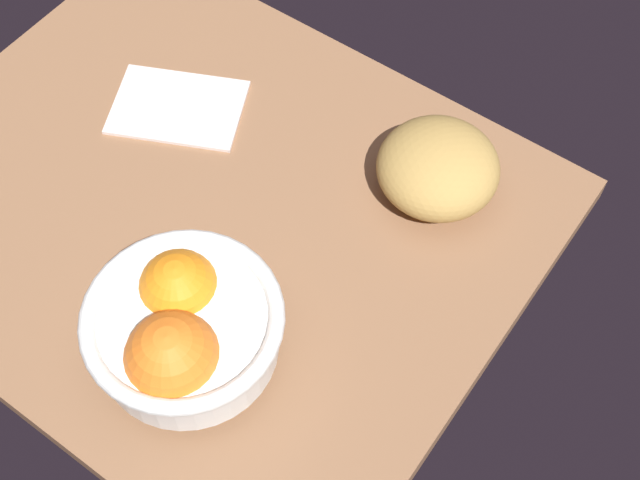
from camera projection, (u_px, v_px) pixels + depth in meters
ground_plane at (205, 212)px, 96.89cm from camera, size 68.73×56.75×3.00cm
fruit_bowl at (182, 330)px, 81.57cm from camera, size 18.85×18.85×10.81cm
bread_loaf at (438, 168)px, 93.61cm from camera, size 17.93×17.94×7.41cm
napkin_folded at (178, 106)px, 102.40cm from camera, size 18.03×15.89×0.88cm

